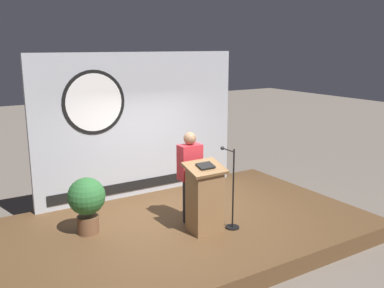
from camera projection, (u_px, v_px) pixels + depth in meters
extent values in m
plane|color=#6B6056|center=(187.00, 238.00, 7.70)|extent=(40.00, 40.00, 0.00)
cube|color=brown|center=(187.00, 230.00, 7.67)|extent=(6.40, 4.00, 0.30)
cube|color=#B2B7C1|center=(140.00, 125.00, 8.83)|extent=(4.42, 0.10, 2.95)
cylinder|color=black|center=(94.00, 102.00, 8.17)|extent=(1.24, 0.02, 1.24)
cylinder|color=white|center=(94.00, 103.00, 8.16)|extent=(1.11, 0.02, 1.11)
cube|color=black|center=(143.00, 184.00, 9.07)|extent=(3.98, 0.02, 0.20)
cube|color=olive|center=(205.00, 201.00, 7.18)|extent=(0.52, 0.40, 1.09)
cube|color=olive|center=(205.00, 168.00, 7.05)|extent=(0.64, 0.50, 0.18)
cube|color=black|center=(206.00, 166.00, 7.02)|extent=(0.28, 0.20, 0.08)
cylinder|color=black|center=(190.00, 200.00, 7.61)|extent=(0.26, 0.26, 0.80)
cube|color=red|center=(190.00, 162.00, 7.45)|extent=(0.40, 0.24, 0.62)
sphere|color=#997051|center=(190.00, 138.00, 7.35)|extent=(0.22, 0.22, 0.22)
cylinder|color=black|center=(232.00, 227.00, 7.42)|extent=(0.24, 0.24, 0.02)
cylinder|color=black|center=(233.00, 189.00, 7.26)|extent=(0.03, 0.03, 1.40)
cylinder|color=black|center=(228.00, 150.00, 7.25)|extent=(0.02, 0.33, 0.02)
sphere|color=#262626|center=(222.00, 148.00, 7.39)|extent=(0.07, 0.07, 0.07)
cylinder|color=brown|center=(88.00, 224.00, 7.20)|extent=(0.36, 0.36, 0.30)
sphere|color=#2D6B33|center=(86.00, 196.00, 7.08)|extent=(0.62, 0.62, 0.62)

